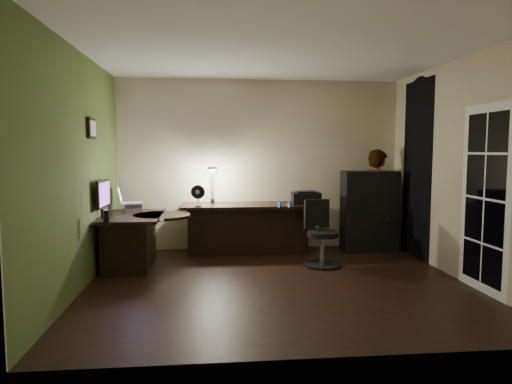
{
  "coord_description": "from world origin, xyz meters",
  "views": [
    {
      "loc": [
        -0.78,
        -5.29,
        1.59
      ],
      "look_at": [
        -0.15,
        1.05,
        1.0
      ],
      "focal_mm": 32.0,
      "sensor_mm": 36.0,
      "label": 1
    }
  ],
  "objects": [
    {
      "name": "office_chair",
      "position": [
        0.73,
        0.73,
        0.45
      ],
      "size": [
        0.59,
        0.59,
        0.9
      ],
      "primitive_type": "cube",
      "rotation": [
        0.0,
        0.0,
        0.2
      ],
      "color": "black",
      "rests_on": "floor"
    },
    {
      "name": "cabinet",
      "position": [
        1.7,
        1.62,
        0.63
      ],
      "size": [
        0.86,
        0.45,
        1.26
      ],
      "primitive_type": "cube",
      "rotation": [
        0.0,
        0.0,
        -0.04
      ],
      "color": "black",
      "rests_on": "floor"
    },
    {
      "name": "desk_left",
      "position": [
        -1.83,
        0.92,
        0.36
      ],
      "size": [
        0.77,
        1.24,
        0.72
      ],
      "primitive_type": "cube",
      "rotation": [
        0.0,
        0.0,
        0.0
      ],
      "color": "black",
      "rests_on": "floor"
    },
    {
      "name": "laptop_stand",
      "position": [
        -1.94,
        1.47,
        0.75
      ],
      "size": [
        0.32,
        0.3,
        0.1
      ],
      "primitive_type": "cube",
      "rotation": [
        0.0,
        0.0,
        0.43
      ],
      "color": "silver",
      "rests_on": "desk_left"
    },
    {
      "name": "speaker",
      "position": [
        -2.0,
        0.14,
        0.79
      ],
      "size": [
        0.08,
        0.08,
        0.18
      ],
      "primitive_type": "cylinder",
      "rotation": [
        0.0,
        0.0,
        -0.07
      ],
      "color": "black",
      "rests_on": "desk_left"
    },
    {
      "name": "wall_front",
      "position": [
        0.0,
        -2.0,
        1.35
      ],
      "size": [
        4.5,
        0.01,
        2.7
      ],
      "primitive_type": "cube",
      "color": "#C0B289",
      "rests_on": "floor"
    },
    {
      "name": "phone",
      "position": [
        -1.55,
        1.24,
        0.71
      ],
      "size": [
        0.07,
        0.13,
        0.01
      ],
      "primitive_type": "cube",
      "rotation": [
        0.0,
        0.0,
        0.06
      ],
      "color": "black",
      "rests_on": "desk_left"
    },
    {
      "name": "desk_lamp",
      "position": [
        -0.76,
        1.83,
        1.06
      ],
      "size": [
        0.16,
        0.28,
        0.6
      ],
      "primitive_type": "cube",
      "rotation": [
        0.0,
        0.0,
        0.06
      ],
      "color": "black",
      "rests_on": "desk_right"
    },
    {
      "name": "french_door",
      "position": [
        2.24,
        -0.55,
        1.05
      ],
      "size": [
        0.02,
        0.92,
        2.1
      ],
      "primitive_type": "cube",
      "color": "white",
      "rests_on": "floor"
    },
    {
      "name": "desk_fan",
      "position": [
        -0.97,
        1.39,
        0.92
      ],
      "size": [
        0.22,
        0.14,
        0.32
      ],
      "primitive_type": "cube",
      "rotation": [
        0.0,
        0.0,
        -0.14
      ],
      "color": "black",
      "rests_on": "desk_right"
    },
    {
      "name": "notepad",
      "position": [
        -1.55,
        0.76,
        0.71
      ],
      "size": [
        0.17,
        0.21,
        0.01
      ],
      "primitive_type": "cube",
      "rotation": [
        0.0,
        0.0,
        0.18
      ],
      "color": "silver",
      "rests_on": "desk_left"
    },
    {
      "name": "monitor",
      "position": [
        -2.18,
        0.7,
        0.88
      ],
      "size": [
        0.12,
        0.55,
        0.36
      ],
      "primitive_type": "cube",
      "rotation": [
        0.0,
        0.0,
        -0.02
      ],
      "color": "black",
      "rests_on": "desk_left"
    },
    {
      "name": "mouse",
      "position": [
        -1.39,
        0.41,
        0.72
      ],
      "size": [
        0.07,
        0.1,
        0.03
      ],
      "primitive_type": "ellipsoid",
      "rotation": [
        0.0,
        0.0,
        -0.18
      ],
      "color": "silver",
      "rests_on": "desk_left"
    },
    {
      "name": "laptop",
      "position": [
        -1.94,
        1.47,
        0.93
      ],
      "size": [
        0.41,
        0.39,
        0.25
      ],
      "primitive_type": "cube",
      "rotation": [
        0.0,
        0.0,
        0.17
      ],
      "color": "silver",
      "rests_on": "laptop_stand"
    },
    {
      "name": "person",
      "position": [
        1.85,
        1.65,
        0.8
      ],
      "size": [
        0.55,
        0.66,
        1.6
      ],
      "primitive_type": "imported",
      "rotation": [
        0.0,
        0.0,
        1.9
      ],
      "color": "#D8A88C",
      "rests_on": "floor"
    },
    {
      "name": "desk_right",
      "position": [
        -0.21,
        1.63,
        0.38
      ],
      "size": [
        2.04,
        0.75,
        0.76
      ],
      "primitive_type": "cube",
      "rotation": [
        0.0,
        0.0,
        -0.02
      ],
      "color": "black",
      "rests_on": "floor"
    },
    {
      "name": "green_wall_overlay",
      "position": [
        -2.24,
        0.0,
        1.35
      ],
      "size": [
        0.0,
        4.0,
        2.7
      ],
      "primitive_type": "cube",
      "color": "#486027",
      "rests_on": "floor"
    },
    {
      "name": "wall_left",
      "position": [
        -2.25,
        0.0,
        1.35
      ],
      "size": [
        0.01,
        4.0,
        2.7
      ],
      "primitive_type": "cube",
      "color": "#C0B289",
      "rests_on": "floor"
    },
    {
      "name": "arched_doorway",
      "position": [
        2.24,
        1.15,
        1.3
      ],
      "size": [
        0.01,
        0.9,
        2.6
      ],
      "primitive_type": "cube",
      "color": "black",
      "rests_on": "floor"
    },
    {
      "name": "ceiling",
      "position": [
        0.0,
        0.0,
        2.71
      ],
      "size": [
        4.5,
        4.0,
        0.01
      ],
      "primitive_type": "cube",
      "color": "silver",
      "rests_on": "floor"
    },
    {
      "name": "printer",
      "position": [
        0.68,
        1.58,
        0.86
      ],
      "size": [
        0.45,
        0.36,
        0.19
      ],
      "primitive_type": "cube",
      "rotation": [
        0.0,
        0.0,
        -0.06
      ],
      "color": "black",
      "rests_on": "desk_right"
    },
    {
      "name": "headphones",
      "position": [
        0.27,
        1.16,
        0.81
      ],
      "size": [
        0.2,
        0.14,
        0.09
      ],
      "primitive_type": "cube",
      "rotation": [
        0.0,
        0.0,
        0.34
      ],
      "color": "#1E5E90",
      "rests_on": "desk_right"
    },
    {
      "name": "floor",
      "position": [
        0.0,
        0.0,
        -0.01
      ],
      "size": [
        4.5,
        4.0,
        0.01
      ],
      "primitive_type": "cube",
      "color": "black",
      "rests_on": "ground"
    },
    {
      "name": "wall_right",
      "position": [
        2.25,
        0.0,
        1.35
      ],
      "size": [
        0.01,
        4.0,
        2.7
      ],
      "primitive_type": "cube",
      "color": "#C0B289",
      "rests_on": "floor"
    },
    {
      "name": "framed_picture",
      "position": [
        -2.22,
        0.45,
        1.85
      ],
      "size": [
        0.04,
        0.3,
        0.25
      ],
      "primitive_type": "cube",
      "color": "black",
      "rests_on": "wall_left"
    },
    {
      "name": "wall_back",
      "position": [
        0.0,
        2.0,
        1.35
      ],
      "size": [
        4.5,
        0.01,
        2.7
      ],
      "primitive_type": "cube",
      "color": "#C0B289",
      "rests_on": "floor"
    },
    {
      "name": "pen",
      "position": [
        -1.3,
        0.87,
        0.71
      ],
      "size": [
        0.03,
        0.13,
        0.01
      ],
      "primitive_type": "cube",
      "rotation": [
        0.0,
        0.0,
        0.13
      ],
      "color": "black",
      "rests_on": "desk_left"
    }
  ]
}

